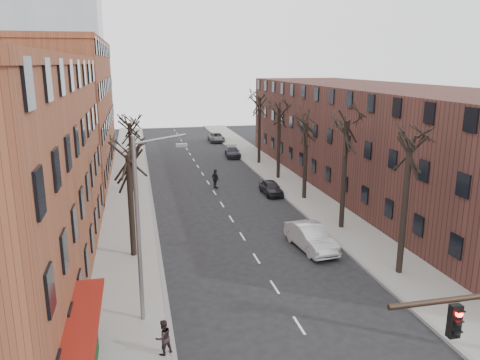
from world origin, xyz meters
TOP-DOWN VIEW (x-y plane):
  - sidewalk_left at (-8.00, 35.00)m, footprint 4.00×90.00m
  - sidewalk_right at (8.00, 35.00)m, footprint 4.00×90.00m
  - building_left_far at (-16.00, 44.00)m, footprint 12.00×28.00m
  - building_right at (16.00, 30.00)m, footprint 12.00×50.00m
  - tree_right_b at (7.60, 12.00)m, footprint 5.20×5.20m
  - tree_right_c at (7.60, 20.00)m, footprint 5.20×5.20m
  - tree_right_d at (7.60, 28.00)m, footprint 5.20×5.20m
  - tree_right_e at (7.60, 36.00)m, footprint 5.20×5.20m
  - tree_right_f at (7.60, 44.00)m, footprint 5.20×5.20m
  - tree_left_a at (-7.60, 18.00)m, footprint 5.20×5.20m
  - tree_left_b at (-7.60, 34.00)m, footprint 5.20×5.20m
  - streetlight at (-7.03, 10.00)m, footprint 2.45×0.22m
  - silver_sedan at (3.92, 16.77)m, footprint 2.29×5.19m
  - parked_car_near at (5.12, 30.24)m, footprint 1.67×3.93m
  - parked_car_mid at (5.30, 48.89)m, footprint 2.24×4.67m
  - parked_car_far at (5.30, 61.62)m, footprint 2.44×5.01m
  - pedestrian_b at (-6.40, 6.96)m, footprint 0.93×0.86m
  - pedestrian_crossing at (0.36, 33.55)m, footprint 0.90×1.22m

SIDE VIEW (x-z plane):
  - tree_right_b at x=7.60m, z-range -5.40..5.40m
  - tree_right_c at x=7.60m, z-range -5.80..5.80m
  - tree_right_d at x=7.60m, z-range -5.00..5.00m
  - tree_right_e at x=7.60m, z-range -5.40..5.40m
  - tree_right_f at x=7.60m, z-range -5.80..5.80m
  - tree_left_a at x=-7.60m, z-range -4.75..4.75m
  - tree_left_b at x=-7.60m, z-range -4.75..4.75m
  - sidewalk_left at x=-8.00m, z-range 0.00..0.15m
  - sidewalk_right at x=8.00m, z-range 0.00..0.15m
  - parked_car_mid at x=5.30m, z-range 0.00..1.31m
  - parked_car_near at x=5.12m, z-range 0.00..1.32m
  - parked_car_far at x=5.30m, z-range 0.00..1.37m
  - silver_sedan at x=3.92m, z-range 0.00..1.66m
  - pedestrian_b at x=-6.40m, z-range 0.15..1.69m
  - pedestrian_crossing at x=0.36m, z-range 0.00..1.92m
  - building_right at x=16.00m, z-range 0.00..10.00m
  - streetlight at x=-7.03m, z-range 0.50..9.53m
  - building_left_far at x=-16.00m, z-range 0.00..14.00m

